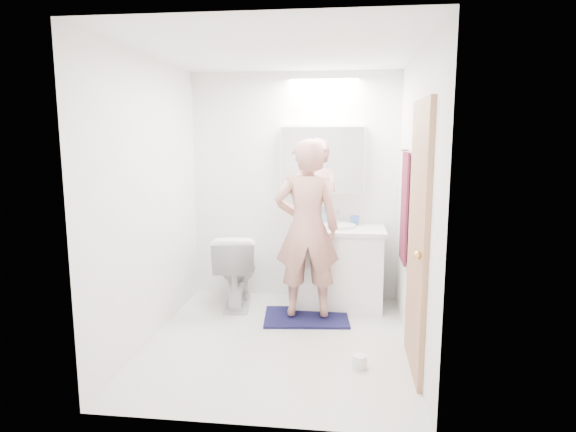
# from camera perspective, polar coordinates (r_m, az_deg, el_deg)

# --- Properties ---
(floor) EXTENTS (2.50, 2.50, 0.00)m
(floor) POSITION_cam_1_polar(r_m,az_deg,el_deg) (4.34, -1.08, -14.34)
(floor) COLOR silver
(floor) RESTS_ON ground
(ceiling) EXTENTS (2.50, 2.50, 0.00)m
(ceiling) POSITION_cam_1_polar(r_m,az_deg,el_deg) (4.03, -1.19, 18.72)
(ceiling) COLOR white
(ceiling) RESTS_ON floor
(wall_back) EXTENTS (2.50, 0.00, 2.50)m
(wall_back) POSITION_cam_1_polar(r_m,az_deg,el_deg) (5.24, 0.77, 3.40)
(wall_back) COLOR white
(wall_back) RESTS_ON floor
(wall_front) EXTENTS (2.50, 0.00, 2.50)m
(wall_front) POSITION_cam_1_polar(r_m,az_deg,el_deg) (2.80, -4.70, -1.94)
(wall_front) COLOR white
(wall_front) RESTS_ON floor
(wall_left) EXTENTS (0.00, 2.50, 2.50)m
(wall_left) POSITION_cam_1_polar(r_m,az_deg,el_deg) (4.30, -15.80, 1.73)
(wall_left) COLOR white
(wall_left) RESTS_ON floor
(wall_right) EXTENTS (0.00, 2.50, 2.50)m
(wall_right) POSITION_cam_1_polar(r_m,az_deg,el_deg) (4.01, 14.63, 1.24)
(wall_right) COLOR white
(wall_right) RESTS_ON floor
(vanity_cabinet) EXTENTS (0.90, 0.55, 0.78)m
(vanity_cabinet) POSITION_cam_1_polar(r_m,az_deg,el_deg) (5.09, 5.75, -6.13)
(vanity_cabinet) COLOR white
(vanity_cabinet) RESTS_ON floor
(countertop) EXTENTS (0.95, 0.58, 0.04)m
(countertop) POSITION_cam_1_polar(r_m,az_deg,el_deg) (4.99, 5.83, -1.59)
(countertop) COLOR silver
(countertop) RESTS_ON vanity_cabinet
(sink_basin) EXTENTS (0.36, 0.36, 0.03)m
(sink_basin) POSITION_cam_1_polar(r_m,az_deg,el_deg) (5.01, 5.85, -1.14)
(sink_basin) COLOR silver
(sink_basin) RESTS_ON countertop
(faucet) EXTENTS (0.02, 0.02, 0.16)m
(faucet) POSITION_cam_1_polar(r_m,az_deg,el_deg) (5.19, 5.90, -0.05)
(faucet) COLOR silver
(faucet) RESTS_ON countertop
(medicine_cabinet) EXTENTS (0.88, 0.14, 0.70)m
(medicine_cabinet) POSITION_cam_1_polar(r_m,az_deg,el_deg) (5.12, 4.04, 6.60)
(medicine_cabinet) COLOR white
(medicine_cabinet) RESTS_ON wall_back
(mirror_panel) EXTENTS (0.84, 0.01, 0.66)m
(mirror_panel) POSITION_cam_1_polar(r_m,az_deg,el_deg) (5.05, 4.00, 6.56)
(mirror_panel) COLOR silver
(mirror_panel) RESTS_ON medicine_cabinet
(toilet) EXTENTS (0.53, 0.80, 0.76)m
(toilet) POSITION_cam_1_polar(r_m,az_deg,el_deg) (5.10, -6.07, -6.18)
(toilet) COLOR white
(toilet) RESTS_ON floor
(bath_rug) EXTENTS (0.85, 0.63, 0.02)m
(bath_rug) POSITION_cam_1_polar(r_m,az_deg,el_deg) (4.83, 2.15, -11.69)
(bath_rug) COLOR #121238
(bath_rug) RESTS_ON floor
(person) EXTENTS (0.65, 0.46, 1.67)m
(person) POSITION_cam_1_polar(r_m,az_deg,el_deg) (4.58, 2.22, -1.49)
(person) COLOR tan
(person) RESTS_ON bath_rug
(door) EXTENTS (0.04, 0.80, 2.00)m
(door) POSITION_cam_1_polar(r_m,az_deg,el_deg) (3.70, 14.91, -2.58)
(door) COLOR #AD7C56
(door) RESTS_ON wall_right
(door_knob) EXTENTS (0.06, 0.06, 0.06)m
(door_knob) POSITION_cam_1_polar(r_m,az_deg,el_deg) (3.42, 14.89, -4.43)
(door_knob) COLOR gold
(door_knob) RESTS_ON door
(towel) EXTENTS (0.02, 0.42, 1.00)m
(towel) POSITION_cam_1_polar(r_m,az_deg,el_deg) (4.56, 13.39, 0.98)
(towel) COLOR black
(towel) RESTS_ON wall_right
(towel_hook) EXTENTS (0.07, 0.02, 0.02)m
(towel_hook) POSITION_cam_1_polar(r_m,az_deg,el_deg) (4.52, 13.48, 7.52)
(towel_hook) COLOR silver
(towel_hook) RESTS_ON wall_right
(soap_bottle_a) EXTENTS (0.12, 0.12, 0.22)m
(soap_bottle_a) POSITION_cam_1_polar(r_m,az_deg,el_deg) (5.13, 3.18, 0.20)
(soap_bottle_a) COLOR beige
(soap_bottle_a) RESTS_ON countertop
(soap_bottle_b) EXTENTS (0.10, 0.10, 0.19)m
(soap_bottle_b) POSITION_cam_1_polar(r_m,az_deg,el_deg) (5.15, 4.22, 0.06)
(soap_bottle_b) COLOR #538DB2
(soap_bottle_b) RESTS_ON countertop
(toothbrush_cup) EXTENTS (0.13, 0.13, 0.10)m
(toothbrush_cup) POSITION_cam_1_polar(r_m,az_deg,el_deg) (5.14, 7.79, -0.54)
(toothbrush_cup) COLOR #3A62AF
(toothbrush_cup) RESTS_ON countertop
(toilet_paper_roll) EXTENTS (0.11, 0.11, 0.10)m
(toilet_paper_roll) POSITION_cam_1_polar(r_m,az_deg,el_deg) (3.91, 8.33, -16.45)
(toilet_paper_roll) COLOR white
(toilet_paper_roll) RESTS_ON floor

